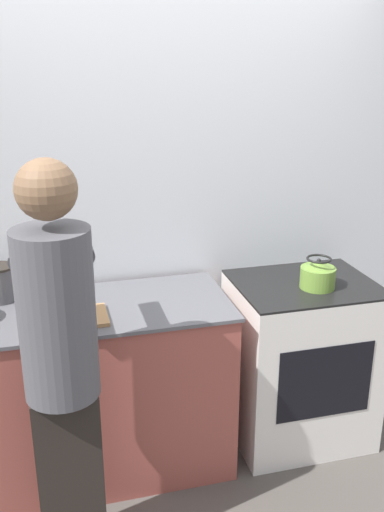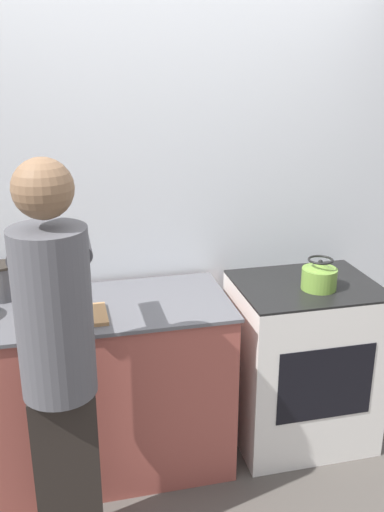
{
  "view_description": "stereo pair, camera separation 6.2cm",
  "coord_description": "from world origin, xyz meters",
  "px_view_note": "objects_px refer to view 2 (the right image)",
  "views": [
    {
      "loc": [
        -0.57,
        -2.25,
        2.07
      ],
      "look_at": [
        0.08,
        0.21,
        1.17
      ],
      "focal_mm": 40.0,
      "sensor_mm": 36.0,
      "label": 1
    },
    {
      "loc": [
        -0.51,
        -2.27,
        2.07
      ],
      "look_at": [
        0.08,
        0.21,
        1.17
      ],
      "focal_mm": 40.0,
      "sensor_mm": 36.0,
      "label": 2
    }
  ],
  "objects_px": {
    "oven": "(301,362)",
    "knife": "(54,315)",
    "canister_jar": "(1,281)",
    "cutting_board": "(65,317)",
    "person": "(58,355)",
    "kettle": "(319,276)"
  },
  "relations": [
    {
      "from": "canister_jar",
      "to": "cutting_board",
      "type": "bearing_deg",
      "value": -46.84
    },
    {
      "from": "person",
      "to": "knife",
      "type": "height_order",
      "value": "person"
    },
    {
      "from": "cutting_board",
      "to": "canister_jar",
      "type": "relative_size",
      "value": 2.1
    },
    {
      "from": "person",
      "to": "canister_jar",
      "type": "relative_size",
      "value": 9.57
    },
    {
      "from": "oven",
      "to": "cutting_board",
      "type": "height_order",
      "value": "cutting_board"
    },
    {
      "from": "oven",
      "to": "canister_jar",
      "type": "relative_size",
      "value": 5.13
    },
    {
      "from": "oven",
      "to": "canister_jar",
      "type": "height_order",
      "value": "canister_jar"
    },
    {
      "from": "kettle",
      "to": "canister_jar",
      "type": "bearing_deg",
      "value": 170.24
    },
    {
      "from": "cutting_board",
      "to": "kettle",
      "type": "xyz_separation_m",
      "value": [
        1.28,
        0.04,
        0.07
      ]
    },
    {
      "from": "person",
      "to": "canister_jar",
      "type": "bearing_deg",
      "value": 109.53
    },
    {
      "from": "knife",
      "to": "kettle",
      "type": "relative_size",
      "value": 1.01
    },
    {
      "from": "oven",
      "to": "person",
      "type": "distance_m",
      "value": 1.48
    },
    {
      "from": "person",
      "to": "cutting_board",
      "type": "height_order",
      "value": "person"
    },
    {
      "from": "knife",
      "to": "canister_jar",
      "type": "distance_m",
      "value": 0.4
    },
    {
      "from": "person",
      "to": "cutting_board",
      "type": "relative_size",
      "value": 4.56
    },
    {
      "from": "oven",
      "to": "person",
      "type": "xyz_separation_m",
      "value": [
        -1.29,
        -0.53,
        0.5
      ]
    },
    {
      "from": "knife",
      "to": "cutting_board",
      "type": "bearing_deg",
      "value": 5.94
    },
    {
      "from": "cutting_board",
      "to": "kettle",
      "type": "height_order",
      "value": "kettle"
    },
    {
      "from": "cutting_board",
      "to": "canister_jar",
      "type": "bearing_deg",
      "value": 133.16
    },
    {
      "from": "oven",
      "to": "knife",
      "type": "relative_size",
      "value": 5.1
    },
    {
      "from": "oven",
      "to": "person",
      "type": "bearing_deg",
      "value": -157.77
    },
    {
      "from": "oven",
      "to": "cutting_board",
      "type": "distance_m",
      "value": 1.34
    }
  ]
}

